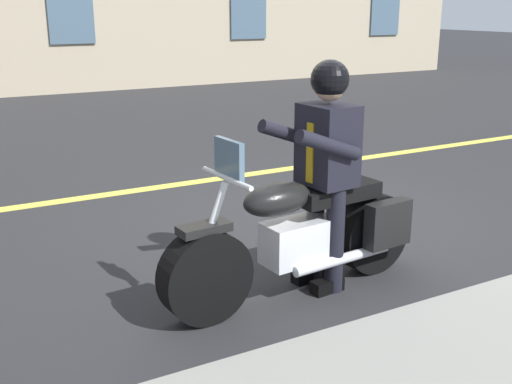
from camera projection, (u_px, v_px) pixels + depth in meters
name	position (u px, v px, depth m)	size (l,w,h in m)	color
ground_plane	(316.00, 224.00, 6.23)	(80.00, 80.00, 0.00)	#28282B
lane_center_stripe	(228.00, 177.00, 7.91)	(60.00, 0.16, 0.01)	#E5DB4C
motorcycle_main	(304.00, 236.00, 4.65)	(2.22, 0.71, 1.26)	black
rider_main	(326.00, 156.00, 4.59)	(0.65, 0.59, 1.74)	black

